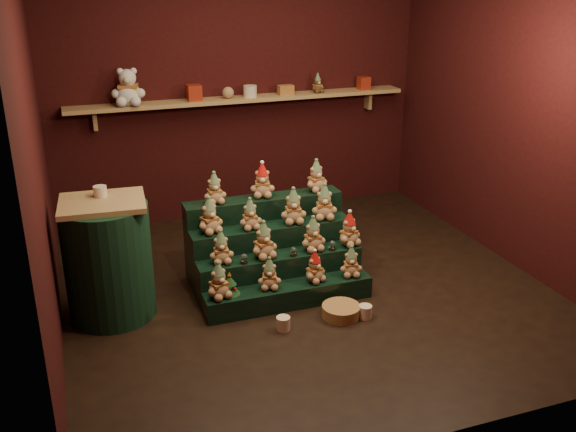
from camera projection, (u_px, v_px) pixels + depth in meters
name	position (u px, v px, depth m)	size (l,w,h in m)	color
ground	(305.00, 289.00, 5.54)	(4.00, 4.00, 0.00)	black
back_wall	(238.00, 87.00, 6.82)	(4.00, 0.10, 2.80)	black
front_wall	(455.00, 221.00, 3.23)	(4.00, 0.10, 2.80)	black
left_wall	(28.00, 154.00, 4.38)	(0.10, 4.00, 2.80)	black
right_wall	(523.00, 111.00, 5.67)	(0.10, 4.00, 2.80)	black
back_shelf	(242.00, 100.00, 6.71)	(3.60, 0.26, 0.24)	tan
riser_tier_front	(289.00, 295.00, 5.24)	(1.40, 0.22, 0.18)	black
riser_tier_midfront	(280.00, 274.00, 5.40)	(1.40, 0.22, 0.36)	black
riser_tier_midback	(272.00, 254.00, 5.56)	(1.40, 0.22, 0.54)	black
riser_tier_back	(264.00, 235.00, 5.72)	(1.40, 0.22, 0.72)	black
teddy_0	(219.00, 280.00, 4.96)	(0.21, 0.19, 0.30)	#A57E5B
teddy_1	(269.00, 273.00, 5.11)	(0.19, 0.17, 0.26)	#A57E5B
teddy_2	(315.00, 267.00, 5.23)	(0.19, 0.17, 0.26)	#A57E5B
teddy_3	(351.00, 261.00, 5.32)	(0.19, 0.17, 0.26)	#A57E5B
teddy_4	(221.00, 247.00, 5.14)	(0.20, 0.18, 0.27)	#A57E5B
teddy_5	(264.00, 240.00, 5.23)	(0.22, 0.20, 0.31)	#A57E5B
teddy_6	(313.00, 234.00, 5.36)	(0.21, 0.19, 0.30)	#A57E5B
teddy_7	(349.00, 229.00, 5.46)	(0.21, 0.19, 0.30)	#A57E5B
teddy_8	(209.00, 215.00, 5.25)	(0.22, 0.20, 0.30)	#A57E5B
teddy_9	(250.00, 214.00, 5.34)	(0.19, 0.17, 0.26)	#A57E5B
teddy_10	(293.00, 206.00, 5.45)	(0.22, 0.20, 0.31)	#A57E5B
teddy_11	(324.00, 202.00, 5.55)	(0.22, 0.20, 0.31)	#A57E5B
teddy_12	(214.00, 188.00, 5.39)	(0.19, 0.17, 0.27)	#A57E5B
teddy_13	(262.00, 180.00, 5.55)	(0.21, 0.19, 0.30)	#A57E5B
teddy_14	(316.00, 176.00, 5.69)	(0.20, 0.18, 0.28)	#A57E5B
snow_globe_a	(244.00, 259.00, 5.16)	(0.06, 0.06, 0.08)	black
snow_globe_b	(293.00, 251.00, 5.29)	(0.06, 0.06, 0.08)	black
snow_globe_c	(332.00, 245.00, 5.40)	(0.06, 0.06, 0.08)	black
side_table	(108.00, 260.00, 4.97)	(0.67, 0.67, 0.97)	tan
table_ornament	(100.00, 191.00, 4.86)	(0.10, 0.10, 0.08)	beige
mini_christmas_tree	(230.00, 294.00, 5.07)	(0.22, 0.22, 0.37)	#442218
mug_left	(283.00, 323.00, 4.89)	(0.11, 0.11, 0.11)	beige
mug_right	(365.00, 312.00, 5.06)	(0.11, 0.11, 0.11)	beige
wicker_basket	(341.00, 311.00, 5.08)	(0.31, 0.31, 0.10)	#A57E42
white_bear	(128.00, 82.00, 6.22)	(0.33, 0.29, 0.46)	silver
brown_bear	(318.00, 83.00, 6.89)	(0.14, 0.13, 0.20)	#4C3119
gift_tin_red_a	(194.00, 93.00, 6.49)	(0.14, 0.14, 0.16)	#AE301A
gift_tin_cream	(250.00, 91.00, 6.68)	(0.14, 0.14, 0.12)	beige
gift_tin_red_b	(364.00, 83.00, 7.09)	(0.12, 0.12, 0.14)	#AE301A
shelf_plush_ball	(228.00, 93.00, 6.61)	(0.12, 0.12, 0.12)	#A57E5B
scarf_gift_box	(286.00, 90.00, 6.81)	(0.16, 0.10, 0.10)	#D9511E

